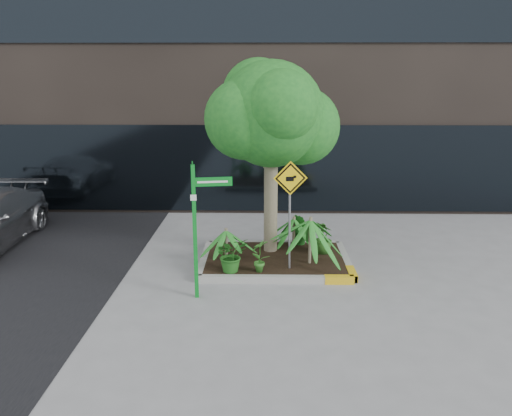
{
  "coord_description": "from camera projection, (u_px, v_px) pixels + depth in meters",
  "views": [
    {
      "loc": [
        -0.05,
        -10.3,
        4.16
      ],
      "look_at": [
        -0.22,
        0.2,
        1.32
      ],
      "focal_mm": 35.0,
      "sensor_mm": 36.0,
      "label": 1
    }
  ],
  "objects": [
    {
      "name": "planter",
      "position": [
        276.0,
        259.0,
        11.26
      ],
      "size": [
        3.35,
        2.36,
        0.15
      ],
      "color": "#9E9E99",
      "rests_on": "ground"
    },
    {
      "name": "palm_back",
      "position": [
        294.0,
        219.0,
        11.73
      ],
      "size": [
        0.85,
        0.85,
        0.95
      ],
      "color": "gray",
      "rests_on": "ground"
    },
    {
      "name": "tree",
      "position": [
        271.0,
        114.0,
        10.92
      ],
      "size": [
        3.01,
        2.67,
        4.51
      ],
      "color": "gray",
      "rests_on": "ground"
    },
    {
      "name": "shrub_d",
      "position": [
        301.0,
        229.0,
        11.98
      ],
      "size": [
        0.52,
        0.52,
        0.78
      ],
      "primitive_type": "imported",
      "rotation": [
        0.0,
        0.0,
        4.95
      ],
      "color": "#1C601C",
      "rests_on": "planter"
    },
    {
      "name": "cattle_sign",
      "position": [
        290.0,
        197.0,
        10.27
      ],
      "size": [
        0.7,
        0.2,
        2.3
      ],
      "rotation": [
        0.0,
        0.0,
        0.13
      ],
      "color": "slate",
      "rests_on": "ground"
    },
    {
      "name": "shrub_c",
      "position": [
        260.0,
        255.0,
        10.36
      ],
      "size": [
        0.54,
        0.54,
        0.72
      ],
      "primitive_type": "imported",
      "rotation": [
        0.0,
        0.0,
        3.87
      ],
      "color": "#307624",
      "rests_on": "planter"
    },
    {
      "name": "ground",
      "position": [
        266.0,
        268.0,
        11.02
      ],
      "size": [
        80.0,
        80.0,
        0.0
      ],
      "primitive_type": "plane",
      "color": "gray",
      "rests_on": "ground"
    },
    {
      "name": "shrub_a",
      "position": [
        231.0,
        255.0,
        10.37
      ],
      "size": [
        0.91,
        0.91,
        0.73
      ],
      "primitive_type": "imported",
      "rotation": [
        0.0,
        0.0,
        0.58
      ],
      "color": "#1E5B1A",
      "rests_on": "planter"
    },
    {
      "name": "street_sign_post",
      "position": [
        197.0,
        217.0,
        9.23
      ],
      "size": [
        0.82,
        0.76,
        2.58
      ],
      "rotation": [
        0.0,
        0.0,
        0.15
      ],
      "color": "#0C8522",
      "rests_on": "ground"
    },
    {
      "name": "palm_front",
      "position": [
        311.0,
        220.0,
        10.67
      ],
      "size": [
        1.18,
        1.18,
        1.31
      ],
      "color": "gray",
      "rests_on": "ground"
    },
    {
      "name": "shrub_b",
      "position": [
        323.0,
        237.0,
        11.45
      ],
      "size": [
        0.59,
        0.59,
        0.74
      ],
      "primitive_type": "imported",
      "rotation": [
        0.0,
        0.0,
        2.3
      ],
      "color": "#285E1C",
      "rests_on": "planter"
    },
    {
      "name": "palm_left",
      "position": [
        226.0,
        230.0,
        10.87
      ],
      "size": [
        0.84,
        0.84,
        0.94
      ],
      "color": "gray",
      "rests_on": "ground"
    }
  ]
}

